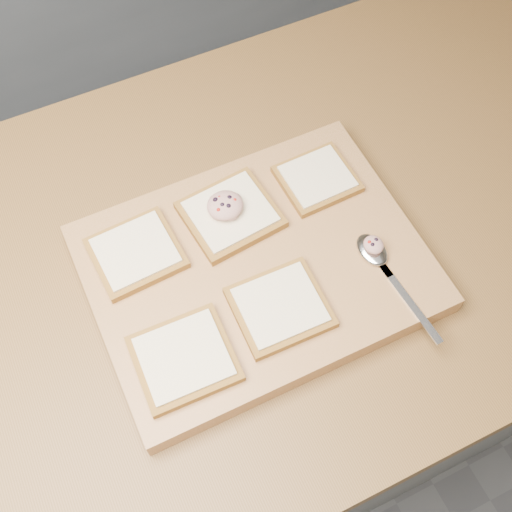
{
  "coord_description": "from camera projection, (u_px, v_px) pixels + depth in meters",
  "views": [
    {
      "loc": [
        -0.1,
        -0.45,
        1.75
      ],
      "look_at": [
        0.09,
        -0.06,
        0.96
      ],
      "focal_mm": 45.0,
      "sensor_mm": 36.0,
      "label": 1
    }
  ],
  "objects": [
    {
      "name": "bread_near_center",
      "position": [
        280.0,
        307.0,
        0.88
      ],
      "size": [
        0.13,
        0.12,
        0.02
      ],
      "color": "brown",
      "rests_on": "cutting_board"
    },
    {
      "name": "tuna_salad_dollop",
      "position": [
        225.0,
        205.0,
        0.93
      ],
      "size": [
        0.05,
        0.05,
        0.03
      ],
      "color": "tan",
      "rests_on": "bread_far_center"
    },
    {
      "name": "spoon",
      "position": [
        377.0,
        257.0,
        0.92
      ],
      "size": [
        0.04,
        0.19,
        0.01
      ],
      "color": "silver",
      "rests_on": "cutting_board"
    },
    {
      "name": "bread_far_center",
      "position": [
        230.0,
        214.0,
        0.95
      ],
      "size": [
        0.14,
        0.13,
        0.02
      ],
      "color": "brown",
      "rests_on": "cutting_board"
    },
    {
      "name": "ground",
      "position": [
        217.0,
        423.0,
        1.75
      ],
      "size": [
        4.0,
        4.0,
        0.0
      ],
      "primitive_type": "plane",
      "color": "#515459",
      "rests_on": "ground"
    },
    {
      "name": "bread_near_left",
      "position": [
        184.0,
        358.0,
        0.84
      ],
      "size": [
        0.13,
        0.12,
        0.02
      ],
      "color": "brown",
      "rests_on": "cutting_board"
    },
    {
      "name": "cutting_board",
      "position": [
        256.0,
        268.0,
        0.94
      ],
      "size": [
        0.47,
        0.36,
        0.04
      ],
      "primitive_type": "cube",
      "color": "#A87548",
      "rests_on": "island_counter"
    },
    {
      "name": "bread_far_right",
      "position": [
        317.0,
        179.0,
        0.98
      ],
      "size": [
        0.11,
        0.1,
        0.02
      ],
      "color": "brown",
      "rests_on": "cutting_board"
    },
    {
      "name": "spoon_salad",
      "position": [
        374.0,
        245.0,
        0.91
      ],
      "size": [
        0.03,
        0.03,
        0.02
      ],
      "color": "tan",
      "rests_on": "spoon"
    },
    {
      "name": "bread_far_left",
      "position": [
        136.0,
        253.0,
        0.92
      ],
      "size": [
        0.13,
        0.12,
        0.02
      ],
      "color": "brown",
      "rests_on": "cutting_board"
    },
    {
      "name": "island_counter",
      "position": [
        205.0,
        368.0,
        1.35
      ],
      "size": [
        2.0,
        0.8,
        0.9
      ],
      "color": "slate",
      "rests_on": "ground"
    }
  ]
}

